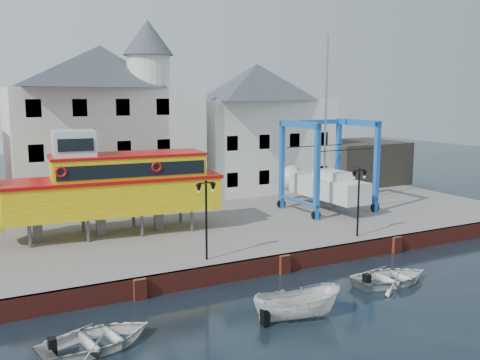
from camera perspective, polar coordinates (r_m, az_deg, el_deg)
name	(u,v)px	position (r m, az deg, el deg)	size (l,w,h in m)	color
ground	(284,273)	(29.32, 4.69, -9.83)	(140.00, 140.00, 0.00)	black
hardstanding	(202,221)	(38.54, -4.09, -4.41)	(44.00, 22.00, 1.00)	#615E5C
quay_wall	(283,263)	(29.24, 4.59, -8.85)	(44.00, 0.47, 1.00)	maroon
building_white_main	(105,123)	(43.02, -14.19, 5.96)	(14.00, 8.30, 14.00)	white
building_white_right	(257,127)	(48.74, 1.80, 5.70)	(12.00, 8.00, 11.20)	white
shed_dark	(356,162)	(53.13, 12.29, 1.88)	(8.00, 7.00, 4.00)	black
lamp_post_left	(206,200)	(27.42, -3.64, -2.12)	(1.12, 0.32, 4.20)	black
lamp_post_right	(359,185)	(32.71, 12.57, -0.48)	(1.12, 0.32, 4.20)	black
tour_boat	(100,186)	(33.31, -14.73, -0.64)	(15.02, 4.76, 6.43)	#59595E
travel_lift	(322,180)	(40.56, 8.70, -0.02)	(6.04, 8.49, 12.79)	blue
motorboat_a	(297,319)	(23.79, 6.12, -14.50)	(1.48, 3.93, 1.52)	silver
motorboat_b	(391,283)	(28.73, 15.79, -10.56)	(3.07, 4.29, 0.89)	silver
motorboat_d	(97,348)	(21.92, -15.01, -16.92)	(3.15, 4.40, 0.91)	silver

